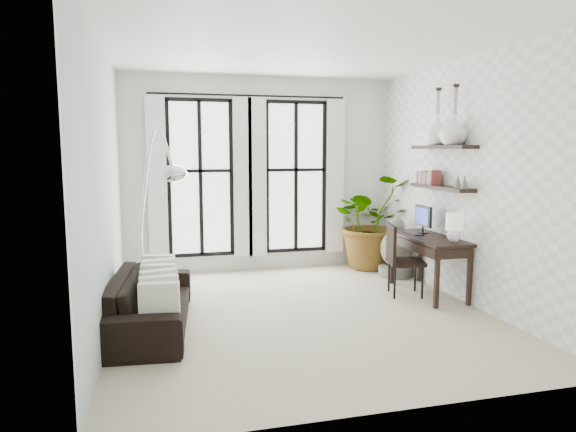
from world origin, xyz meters
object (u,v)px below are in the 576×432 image
object	(u,v)px
desk	(430,242)
desk_chair	(399,255)
plant	(372,221)
buddha	(395,252)
arc_lamp	(156,174)
sofa	(150,302)

from	to	relation	value
desk	desk_chair	bearing A→B (deg)	165.61
plant	buddha	distance (m)	0.79
arc_lamp	buddha	xyz separation A→B (m)	(3.67, 1.13, -1.33)
sofa	desk_chair	bearing A→B (deg)	-75.63
plant	desk_chair	distance (m)	1.70
sofa	arc_lamp	size ratio (longest dim) A/B	0.93
sofa	desk	size ratio (longest dim) A/B	1.52
arc_lamp	buddha	world-z (taller)	arc_lamp
sofa	plant	size ratio (longest dim) A/B	1.31
desk_chair	buddha	size ratio (longest dim) A/B	1.05
desk_chair	buddha	xyz separation A→B (m)	(0.43, 0.99, -0.17)
desk	desk_chair	world-z (taller)	desk
desk	arc_lamp	distance (m)	3.77
desk_chair	arc_lamp	world-z (taller)	arc_lamp
plant	arc_lamp	distance (m)	4.09
plant	arc_lamp	size ratio (longest dim) A/B	0.71
desk	desk_chair	xyz separation A→B (m)	(-0.40, 0.10, -0.19)
arc_lamp	desk	bearing A→B (deg)	0.59
desk_chair	arc_lamp	size ratio (longest dim) A/B	0.44
desk_chair	plant	bearing A→B (deg)	92.90
desk	arc_lamp	xyz separation A→B (m)	(-3.64, -0.04, 0.98)
plant	desk_chair	xyz separation A→B (m)	(-0.32, -1.66, -0.24)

